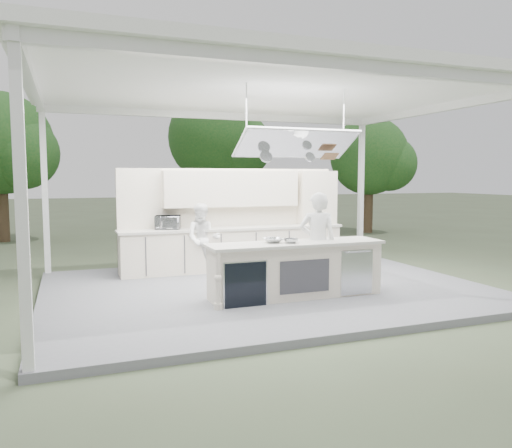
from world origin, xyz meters
name	(u,v)px	position (x,y,z in m)	size (l,w,h in m)	color
ground	(266,293)	(0.00, 0.00, 0.00)	(90.00, 90.00, 0.00)	#475439
stage_deck	(266,290)	(0.00, 0.00, 0.06)	(8.00, 6.00, 0.12)	slate
tent	(266,93)	(0.00, -0.01, 3.71)	(8.20, 6.20, 3.86)	white
demo_island	(295,270)	(0.18, -0.91, 0.60)	(3.10, 0.79, 0.95)	silver
back_counter	(234,248)	(0.00, 1.90, 0.60)	(5.08, 0.72, 0.95)	silver
back_wall_unit	(250,204)	(0.44, 2.11, 1.57)	(5.05, 0.48, 2.25)	silver
tree_cluster	(162,146)	(-0.16, 9.77, 3.29)	(19.55, 9.40, 5.85)	#483824
head_chef	(318,242)	(0.72, -0.70, 1.02)	(0.65, 0.43, 1.80)	silver
sous_chef	(203,239)	(-0.81, 1.55, 0.88)	(0.73, 0.57, 1.51)	white
toaster_oven	(168,222)	(-1.46, 1.98, 1.22)	(0.53, 0.36, 0.29)	silver
bowl_large	(273,240)	(-0.19, -0.82, 1.11)	(0.33, 0.33, 0.08)	silver
bowl_small	(291,241)	(0.08, -0.97, 1.11)	(0.24, 0.24, 0.08)	#AEB0B5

